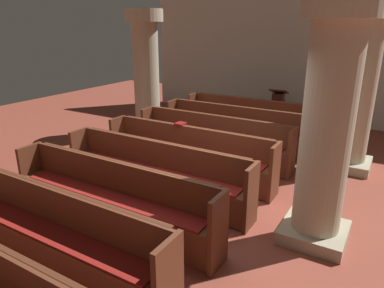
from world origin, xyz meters
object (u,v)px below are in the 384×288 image
Objects in this scene: pew_row_1 at (233,126)px; pew_row_5 at (111,195)px; pew_row_0 at (249,117)px; pew_row_4 at (155,170)px; pew_row_6 at (49,230)px; pillar_aisle_side at (358,87)px; lectern at (277,111)px; pew_row_3 at (187,152)px; hymn_book at (180,124)px; pew_row_2 at (213,137)px; pillar_aisle_rear at (328,123)px; pillar_far_side at (146,71)px.

pew_row_1 and pew_row_5 have the same top height.
pew_row_0 is 4.05m from pew_row_4.
pew_row_6 is 5.80m from pillar_aisle_side.
pillar_aisle_side is 2.87× the size of lectern.
pew_row_5 is at bearing -90.00° from pew_row_0.
hymn_book is (-0.27, 0.19, 0.46)m from pew_row_3.
pew_row_0 is 1.00× the size of pew_row_1.
pew_row_6 is (0.00, -4.05, 0.00)m from pew_row_2.
pillar_aisle_rear is at bearing 25.36° from pew_row_5.
pew_row_0 is at bearing 122.92° from pillar_aisle_rear.
hymn_book is at bearing -95.42° from pew_row_0.
pew_row_4 is at bearing -93.78° from lectern.
pew_row_2 and pew_row_4 have the same top height.
pew_row_0 is 2.91m from pillar_aisle_side.
hymn_book reaches higher than pew_row_3.
hymn_book is (-0.62, -4.05, 0.52)m from lectern.
pillar_aisle_side is (2.51, 5.11, 1.11)m from pew_row_6.
pew_row_6 is (0.00, -2.03, 0.00)m from pew_row_4.
pillar_aisle_side reaches higher than pew_row_5.
pillar_aisle_rear reaches higher than pew_row_4.
pillar_far_side reaches higher than pew_row_4.
pew_row_4 is 4.13m from pillar_aisle_side.
lectern reaches higher than pew_row_3.
pew_row_5 is at bearing -90.00° from pew_row_4.
pew_row_6 is 3.13× the size of lectern.
pillar_aisle_side is at bearing 90.00° from pillar_aisle_rear.
hymn_book reaches higher than pew_row_1.
pillar_far_side is (-2.46, 4.04, 1.11)m from pew_row_5.
lectern reaches higher than pew_row_5.
pew_row_1 is at bearing 90.00° from pew_row_4.
pew_row_2 is 1.09× the size of pillar_aisle_side.
pew_row_4 is at bearing -90.00° from pew_row_1.
pillar_far_side is (-4.97, -0.06, 0.00)m from pillar_aisle_side.
pew_row_5 is at bearing -58.66° from pillar_far_side.
lectern is at bearing 86.83° from pew_row_5.
pew_row_2 and pew_row_6 have the same top height.
pew_row_2 is 1.09× the size of pillar_aisle_rear.
pew_row_0 is at bearing 158.93° from pillar_aisle_side.
pew_row_1 is at bearing 81.61° from hymn_book.
pew_row_1 is 2.75m from pillar_aisle_side.
pew_row_6 is at bearing -90.00° from pew_row_4.
pew_row_0 and pew_row_1 have the same top height.
hymn_book is (-0.27, -0.82, 0.46)m from pew_row_2.
pew_row_0 is 16.61× the size of hymn_book.
pillar_aisle_rear is (2.51, -3.88, 1.11)m from pew_row_0.
pew_row_3 is (0.00, -1.01, 0.00)m from pew_row_2.
pew_row_1 is 1.00× the size of pew_row_6.
pew_row_0 is at bearing 90.00° from pew_row_5.
pillar_aisle_side is 1.00× the size of pillar_far_side.
pew_row_1 is 1.00× the size of pew_row_3.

